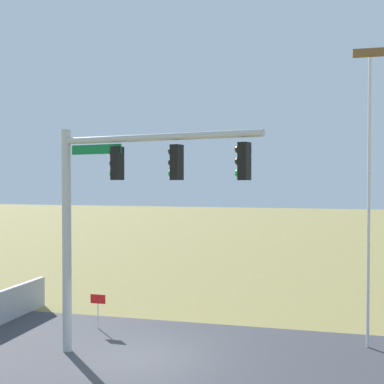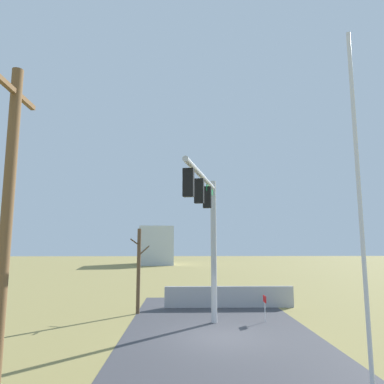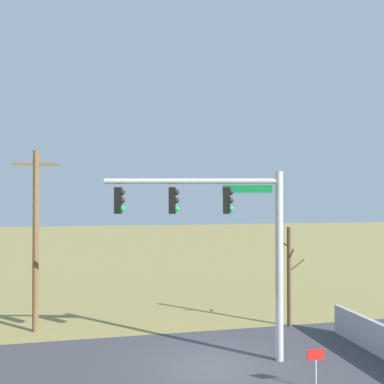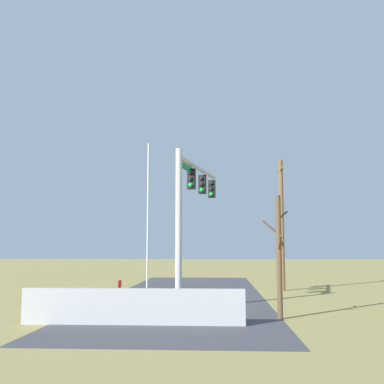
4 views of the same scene
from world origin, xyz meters
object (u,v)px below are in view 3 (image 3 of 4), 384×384
(signal_mast, at_px, (227,226))
(utility_pole, at_px, (36,237))
(open_sign, at_px, (316,360))
(bare_tree, at_px, (289,275))

(signal_mast, height_order, utility_pole, utility_pole)
(utility_pole, bearing_deg, open_sign, -41.19)
(signal_mast, distance_m, utility_pole, 8.86)
(signal_mast, distance_m, open_sign, 5.22)
(utility_pole, bearing_deg, signal_mast, -35.34)
(signal_mast, distance_m, bare_tree, 5.87)
(signal_mast, xyz_separation_m, bare_tree, (4.02, 3.47, -2.50))
(signal_mast, bearing_deg, open_sign, -56.29)
(utility_pole, distance_m, bare_tree, 11.49)
(bare_tree, bearing_deg, open_sign, -108.31)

